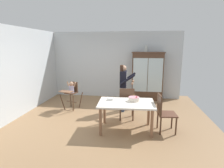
# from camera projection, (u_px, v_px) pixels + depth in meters

# --- Properties ---
(ground_plane) EXTENTS (6.24, 6.24, 0.00)m
(ground_plane) POSITION_uv_depth(u_px,v_px,m) (104.00, 121.00, 5.25)
(ground_plane) COLOR #93704C
(wall_back) EXTENTS (5.32, 0.06, 2.70)m
(wall_back) POSITION_uv_depth(u_px,v_px,m) (115.00, 65.00, 7.52)
(wall_back) COLOR silver
(wall_back) RESTS_ON ground_plane
(wall_left) EXTENTS (0.06, 5.32, 2.70)m
(wall_left) POSITION_uv_depth(u_px,v_px,m) (16.00, 73.00, 5.33)
(wall_left) COLOR silver
(wall_left) RESTS_ON ground_plane
(china_cabinet) EXTENTS (1.26, 0.48, 1.91)m
(china_cabinet) POSITION_uv_depth(u_px,v_px,m) (147.00, 76.00, 7.16)
(china_cabinet) COLOR #4C3323
(china_cabinet) RESTS_ON ground_plane
(ceramic_vase) EXTENTS (0.13, 0.13, 0.27)m
(ceramic_vase) POSITION_uv_depth(u_px,v_px,m) (146.00, 49.00, 6.96)
(ceramic_vase) COLOR #B2B7B2
(ceramic_vase) RESTS_ON china_cabinet
(high_chair_with_toddler) EXTENTS (0.71, 0.79, 0.95)m
(high_chair_with_toddler) POSITION_uv_depth(u_px,v_px,m) (71.00, 90.00, 6.12)
(high_chair_with_toddler) COLOR #4C3323
(high_chair_with_toddler) RESTS_ON ground_plane
(adult_person) EXTENTS (0.51, 0.49, 1.53)m
(adult_person) POSITION_uv_depth(u_px,v_px,m) (124.00, 82.00, 5.86)
(adult_person) COLOR #33425B
(adult_person) RESTS_ON ground_plane
(dining_table) EXTENTS (1.44, 0.97, 0.74)m
(dining_table) POSITION_uv_depth(u_px,v_px,m) (126.00, 106.00, 4.56)
(dining_table) COLOR silver
(dining_table) RESTS_ON ground_plane
(birthday_cake) EXTENTS (0.28, 0.28, 0.19)m
(birthday_cake) POSITION_uv_depth(u_px,v_px,m) (134.00, 99.00, 4.64)
(birthday_cake) COLOR beige
(birthday_cake) RESTS_ON dining_table
(serving_bowl) EXTENTS (0.18, 0.18, 0.05)m
(serving_bowl) POSITION_uv_depth(u_px,v_px,m) (110.00, 99.00, 4.74)
(serving_bowl) COLOR silver
(serving_bowl) RESTS_ON dining_table
(dining_chair_far_side) EXTENTS (0.48, 0.48, 0.96)m
(dining_chair_far_side) POSITION_uv_depth(u_px,v_px,m) (127.00, 101.00, 5.23)
(dining_chair_far_side) COLOR #4C3323
(dining_chair_far_side) RESTS_ON ground_plane
(dining_chair_right_end) EXTENTS (0.48, 0.48, 0.96)m
(dining_chair_right_end) POSITION_uv_depth(u_px,v_px,m) (163.00, 111.00, 4.49)
(dining_chair_right_end) COLOR #4C3323
(dining_chair_right_end) RESTS_ON ground_plane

